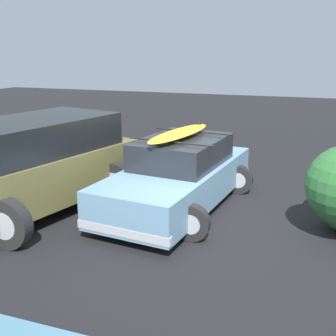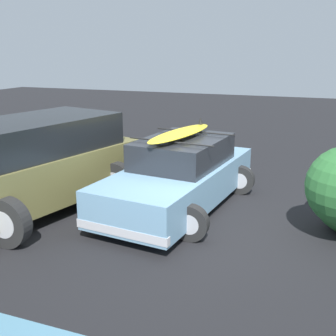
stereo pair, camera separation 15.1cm
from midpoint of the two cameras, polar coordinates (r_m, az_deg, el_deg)
The scene contains 3 objects.
ground_plane at distance 7.66m, azimuth 5.47°, elevation -7.44°, with size 44.00×44.00×0.02m, color black.
sedan_car at distance 8.21m, azimuth 2.14°, elevation -0.97°, with size 2.55×4.36×1.63m.
suv_car at distance 8.31m, azimuth -17.28°, elevation 0.54°, with size 3.22×4.61×1.77m.
Camera 2 is at (-1.88, 6.78, 3.00)m, focal length 45.00 mm.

